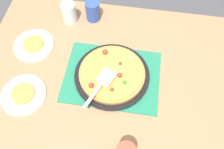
% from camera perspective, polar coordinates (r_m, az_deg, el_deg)
% --- Properties ---
extents(ground_plane, '(8.00, 8.00, 0.00)m').
position_cam_1_polar(ground_plane, '(1.87, 0.00, -11.70)').
color(ground_plane, '#4C4C51').
extents(dining_table, '(1.40, 1.00, 0.75)m').
position_cam_1_polar(dining_table, '(1.27, 0.00, -2.87)').
color(dining_table, '#9E7A56').
rests_on(dining_table, ground_plane).
extents(placemat, '(0.48, 0.36, 0.01)m').
position_cam_1_polar(placemat, '(1.17, 0.00, -0.41)').
color(placemat, '#237F5B').
rests_on(placemat, dining_table).
extents(pizza_pan, '(0.38, 0.38, 0.01)m').
position_cam_1_polar(pizza_pan, '(1.16, 0.00, -0.17)').
color(pizza_pan, black).
rests_on(pizza_pan, placemat).
extents(pizza, '(0.33, 0.33, 0.05)m').
position_cam_1_polar(pizza, '(1.15, 0.00, 0.34)').
color(pizza, '#B78442').
rests_on(pizza, pizza_pan).
extents(plate_near_left, '(0.22, 0.22, 0.01)m').
position_cam_1_polar(plate_near_left, '(1.20, -21.01, -4.68)').
color(plate_near_left, white).
rests_on(plate_near_left, dining_table).
extents(plate_far_right, '(0.22, 0.22, 0.01)m').
position_cam_1_polar(plate_far_right, '(1.35, -18.77, 6.86)').
color(plate_far_right, white).
rests_on(plate_far_right, dining_table).
extents(served_slice_left, '(0.11, 0.11, 0.02)m').
position_cam_1_polar(served_slice_left, '(1.19, -21.21, -4.42)').
color(served_slice_left, '#EAB747').
rests_on(served_slice_left, plate_near_left).
extents(served_slice_right, '(0.11, 0.11, 0.02)m').
position_cam_1_polar(served_slice_right, '(1.34, -18.93, 7.19)').
color(served_slice_right, '#EAB747').
rests_on(served_slice_right, plate_far_right).
extents(cup_far, '(0.08, 0.08, 0.12)m').
position_cam_1_polar(cup_far, '(1.37, -4.78, 15.40)').
color(cup_far, '#3351AD').
rests_on(cup_far, dining_table).
extents(cup_corner, '(0.08, 0.08, 0.12)m').
position_cam_1_polar(cup_corner, '(1.38, -10.55, 14.76)').
color(cup_corner, white).
rests_on(cup_corner, dining_table).
extents(pizza_server, '(0.13, 0.23, 0.01)m').
position_cam_1_polar(pizza_server, '(1.08, -2.77, -2.52)').
color(pizza_server, silver).
rests_on(pizza_server, pizza).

